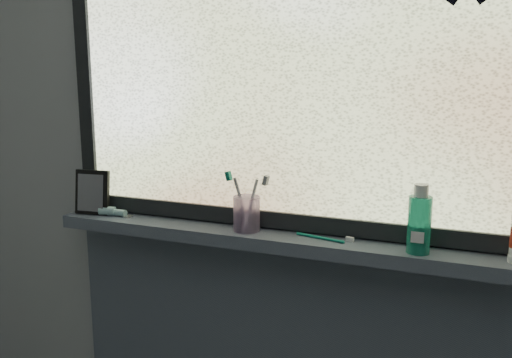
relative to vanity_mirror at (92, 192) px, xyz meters
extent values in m
cube|color=#9EA3A8|center=(0.73, 0.09, 0.16)|extent=(3.00, 0.01, 2.50)
cube|color=#4A5463|center=(0.73, 0.01, -0.09)|extent=(1.62, 0.14, 0.04)
cube|color=silver|center=(0.73, 0.06, 0.44)|extent=(1.50, 0.01, 1.00)
cube|color=black|center=(0.73, 0.06, -0.04)|extent=(1.60, 0.03, 0.05)
cube|color=black|center=(-0.05, 0.06, 0.44)|extent=(0.05, 0.03, 1.10)
cube|color=black|center=(0.00, 0.00, 0.00)|extent=(0.12, 0.07, 0.15)
cylinder|color=#D3ABE2|center=(0.55, 0.01, -0.02)|extent=(0.09, 0.09, 0.11)
cylinder|color=#20A783|center=(1.05, -0.01, 0.02)|extent=(0.08, 0.08, 0.15)
camera|label=1|loc=(1.19, -1.51, 0.42)|focal=40.00mm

